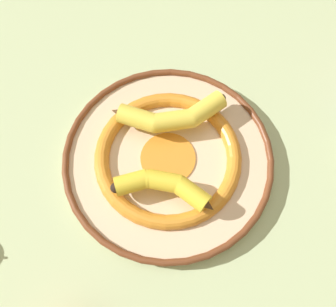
{
  "coord_description": "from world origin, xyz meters",
  "views": [
    {
      "loc": [
        -0.1,
        -0.2,
        0.63
      ],
      "look_at": [
        0.03,
        0.02,
        0.04
      ],
      "focal_mm": 42.0,
      "sensor_mm": 36.0,
      "label": 1
    }
  ],
  "objects": [
    {
      "name": "banana_b",
      "position": [
        0.07,
        0.07,
        0.05
      ],
      "size": [
        0.19,
        0.11,
        0.03
      ],
      "rotation": [
        0.0,
        0.0,
        -0.4
      ],
      "color": "yellow",
      "rests_on": "decorative_bowl"
    },
    {
      "name": "decorative_bowl",
      "position": [
        0.03,
        0.02,
        0.02
      ],
      "size": [
        0.36,
        0.36,
        0.04
      ],
      "color": "beige",
      "rests_on": "ground_plane"
    },
    {
      "name": "ground_plane",
      "position": [
        0.0,
        0.0,
        0.0
      ],
      "size": [
        2.8,
        2.8,
        0.0
      ],
      "primitive_type": "plane",
      "color": "#B2C693"
    },
    {
      "name": "banana_a",
      "position": [
        -0.0,
        -0.03,
        0.05
      ],
      "size": [
        0.13,
        0.13,
        0.03
      ],
      "rotation": [
        0.0,
        0.0,
        2.39
      ],
      "color": "yellow",
      "rests_on": "decorative_bowl"
    }
  ]
}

